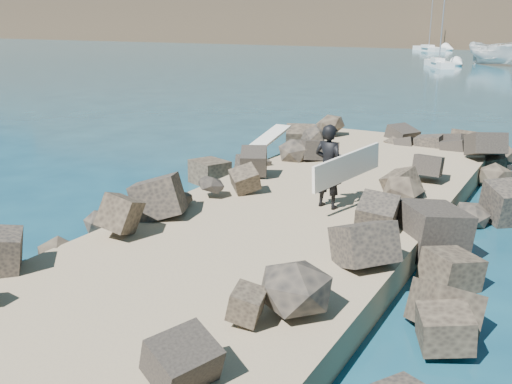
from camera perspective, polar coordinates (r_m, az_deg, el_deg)
ground at (r=12.76m, az=2.26°, el=-5.33°), size 800.00×800.00×0.00m
jetty at (r=11.05m, az=-2.62°, el=-7.28°), size 6.00×26.00×0.60m
riprap_left at (r=13.01m, az=-12.27°, el=-2.91°), size 2.60×22.00×1.00m
riprap_right at (r=10.28m, az=12.84°, el=-8.41°), size 2.60×22.00×1.00m
surfboard_resting at (r=18.46m, az=1.19°, el=5.06°), size 0.57×2.22×0.07m
boat_imported at (r=68.72m, az=22.66°, el=12.70°), size 6.96×6.22×2.64m
surfer_with_board at (r=13.17m, az=7.53°, el=2.54°), size 1.19×2.38×1.96m
sailboat_a at (r=64.50m, az=17.80°, el=12.12°), size 4.29×6.22×7.72m
sailboat_e at (r=97.75m, az=16.87°, el=13.56°), size 6.53×7.46×9.72m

